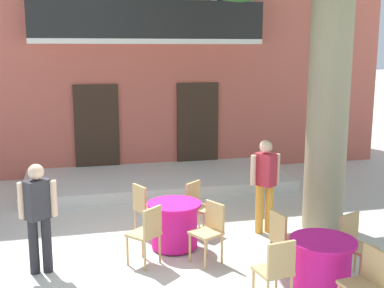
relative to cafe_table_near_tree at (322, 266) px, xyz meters
The scene contains 15 objects.
ground_plane 2.99m from the cafe_table_near_tree, 136.04° to the left, with size 120.00×120.00×0.00m, color beige.
building_facade 9.72m from the cafe_table_near_tree, 97.41° to the left, with size 13.00×5.09×7.50m.
entrance_step_platform 5.89m from the cafe_table_near_tree, 101.55° to the left, with size 6.04×2.59×0.25m, color silver.
cafe_table_near_tree is the anchor object (origin of this frame).
cafe_chair_near_tree_0 0.77m from the cafe_table_near_tree, 76.87° to the right, with size 0.45×0.45×0.91m.
cafe_chair_near_tree_1 0.77m from the cafe_table_near_tree, 26.98° to the left, with size 0.52×0.52×0.91m.
cafe_chair_near_tree_2 0.77m from the cafe_table_near_tree, 106.63° to the left, with size 0.47×0.47×0.91m.
cafe_chair_near_tree_3 0.77m from the cafe_table_near_tree, 164.52° to the right, with size 0.46×0.46×0.91m.
cafe_table_middle 2.51m from the cafe_table_near_tree, 128.15° to the left, with size 0.86×0.86×0.76m.
cafe_chair_middle_0 1.76m from the cafe_table_near_tree, 130.33° to the left, with size 0.54×0.54×0.91m.
cafe_chair_middle_1 2.71m from the cafe_table_near_tree, 112.13° to the left, with size 0.56×0.56×0.91m.
cafe_chair_middle_2 3.26m from the cafe_table_near_tree, 126.31° to the left, with size 0.53×0.53×0.91m.
cafe_chair_middle_3 2.51m from the cafe_table_near_tree, 145.43° to the left, with size 0.56×0.56×0.91m.
pedestrian_mid_plaza 3.94m from the cafe_table_near_tree, 156.67° to the left, with size 0.53×0.38×1.60m.
pedestrian_by_tree 2.36m from the cafe_table_near_tree, 87.08° to the left, with size 0.53×0.40×1.64m.
Camera 1 is at (-0.93, -7.54, 3.17)m, focal length 46.65 mm.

